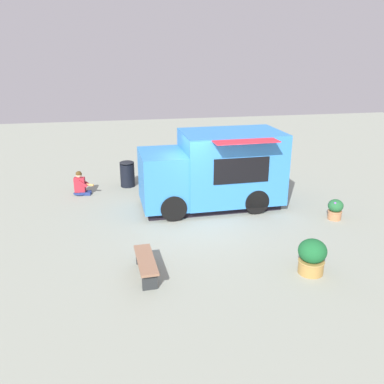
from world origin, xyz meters
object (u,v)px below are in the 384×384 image
object	(u,v)px
food_truck	(215,172)
person_customer	(81,185)
planter_flowering_near	(312,256)
trash_bin	(127,174)
planter_flowering_far	(335,209)
plaza_bench	(146,263)

from	to	relation	value
food_truck	person_customer	distance (m)	5.04
planter_flowering_near	trash_bin	xyz separation A→B (m)	(-3.99, 7.48, 0.06)
planter_flowering_far	plaza_bench	world-z (taller)	planter_flowering_far
person_customer	planter_flowering_far	xyz separation A→B (m)	(7.98, -3.91, -0.03)
person_customer	plaza_bench	bearing A→B (deg)	-73.32
planter_flowering_near	trash_bin	world-z (taller)	trash_bin
person_customer	trash_bin	size ratio (longest dim) A/B	0.89
person_customer	planter_flowering_far	bearing A→B (deg)	-26.09
trash_bin	food_truck	bearing A→B (deg)	-44.25
planter_flowering_far	plaza_bench	xyz separation A→B (m)	(-6.13, -2.28, 0.00)
food_truck	trash_bin	bearing A→B (deg)	135.75
planter_flowering_near	planter_flowering_far	bearing A→B (deg)	52.13
planter_flowering_near	plaza_bench	bearing A→B (deg)	170.84
food_truck	planter_flowering_near	distance (m)	4.96
planter_flowering_near	plaza_bench	xyz separation A→B (m)	(-3.87, 0.62, -0.11)
person_customer	planter_flowering_near	xyz separation A→B (m)	(5.72, -6.81, 0.08)
food_truck	person_customer	world-z (taller)	food_truck
person_customer	plaza_bench	size ratio (longest dim) A/B	0.59
person_customer	food_truck	bearing A→B (deg)	-24.43
planter_flowering_near	trash_bin	bearing A→B (deg)	118.08
planter_flowering_far	plaza_bench	distance (m)	6.54
planter_flowering_near	plaza_bench	world-z (taller)	planter_flowering_near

